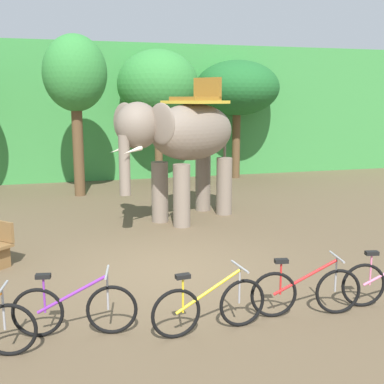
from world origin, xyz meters
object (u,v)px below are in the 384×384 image
object	(u,v)px
bike_red	(306,291)
bike_yellow	(210,306)
tree_left	(75,76)
tree_far_left	(158,86)
elephant	(185,138)
bike_purple	(75,309)
tree_center_left	(237,88)

from	to	relation	value
bike_red	bike_yellow	bearing A→B (deg)	-175.63
tree_left	tree_far_left	size ratio (longest dim) A/B	1.05
tree_left	bike_yellow	world-z (taller)	tree_left
tree_left	elephant	size ratio (longest dim) A/B	1.32
tree_left	bike_red	size ratio (longest dim) A/B	3.10
tree_far_left	bike_yellow	xyz separation A→B (m)	(-1.88, -12.21, -3.31)
tree_left	elephant	bearing A→B (deg)	-59.18
elephant	bike_purple	distance (m)	6.95
elephant	bike_yellow	distance (m)	6.72
tree_far_left	bike_purple	world-z (taller)	tree_far_left
tree_far_left	bike_red	xyz separation A→B (m)	(-0.33, -12.09, -3.31)
tree_left	tree_center_left	distance (m)	6.76
tree_center_left	elephant	world-z (taller)	tree_center_left
elephant	bike_red	bearing A→B (deg)	-88.05
tree_center_left	bike_purple	size ratio (longest dim) A/B	2.80
tree_center_left	bike_red	world-z (taller)	tree_center_left
bike_purple	bike_yellow	size ratio (longest dim) A/B	0.99
tree_far_left	tree_left	bearing A→B (deg)	-152.05
bike_purple	bike_red	distance (m)	3.38
tree_left	bike_yellow	xyz separation A→B (m)	(1.19, -10.58, -3.56)
tree_far_left	tree_center_left	distance (m)	3.38
tree_far_left	bike_purple	size ratio (longest dim) A/B	2.97
tree_far_left	bike_red	bearing A→B (deg)	-91.55
elephant	bike_red	world-z (taller)	elephant
elephant	bike_purple	xyz separation A→B (m)	(-3.15, -5.92, -1.82)
tree_far_left	bike_purple	bearing A→B (deg)	-107.38
bike_yellow	bike_red	distance (m)	1.56
tree_center_left	bike_purple	distance (m)	14.52
tree_left	tree_far_left	world-z (taller)	tree_left
tree_left	bike_red	bearing A→B (deg)	-75.29
elephant	bike_purple	world-z (taller)	elephant
bike_yellow	tree_far_left	bearing A→B (deg)	81.25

